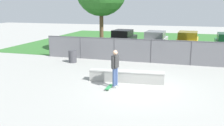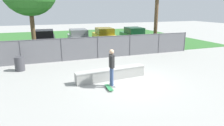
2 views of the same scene
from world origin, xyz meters
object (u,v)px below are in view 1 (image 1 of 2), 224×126
at_px(car_silver, 155,40).
at_px(concrete_ledge, 126,76).
at_px(trash_bin, 73,56).
at_px(skateboarder, 115,67).
at_px(skateboard, 109,87).
at_px(car_black, 123,38).
at_px(car_yellow, 187,41).

bearing_deg(car_silver, concrete_ledge, -91.76).
bearing_deg(trash_bin, car_silver, 54.85).
relative_size(skateboarder, skateboard, 2.26).
relative_size(car_black, car_yellow, 1.00).
relative_size(skateboard, car_yellow, 0.19).
relative_size(skateboarder, trash_bin, 2.14).
distance_m(skateboard, trash_bin, 6.11).
height_order(skateboarder, car_silver, skateboarder).
xyz_separation_m(skateboard, car_silver, (0.87, 11.55, 0.77)).
xyz_separation_m(skateboarder, skateboard, (-0.22, -0.24, -0.94)).
distance_m(skateboarder, car_yellow, 12.24).
relative_size(skateboard, car_silver, 0.19).
xyz_separation_m(skateboard, car_black, (-2.27, 11.99, 0.77)).
xyz_separation_m(concrete_ledge, car_black, (-2.82, 10.78, 0.54)).
bearing_deg(car_silver, trash_bin, -125.15).
height_order(car_black, car_yellow, same).
height_order(skateboarder, skateboard, skateboarder).
distance_m(car_silver, trash_bin, 8.57).
bearing_deg(car_black, skateboarder, -78.01).
bearing_deg(concrete_ledge, car_yellow, 73.75).
bearing_deg(car_black, trash_bin, -103.51).
xyz_separation_m(car_silver, car_yellow, (2.82, 0.43, 0.00)).
relative_size(car_silver, car_yellow, 1.00).
distance_m(skateboarder, car_silver, 11.33).
relative_size(concrete_ledge, car_black, 0.90).
bearing_deg(car_silver, car_yellow, 8.57).
xyz_separation_m(concrete_ledge, car_yellow, (3.14, 10.77, 0.54)).
bearing_deg(concrete_ledge, trash_bin, 144.09).
distance_m(skateboarder, car_black, 12.02).
height_order(concrete_ledge, car_silver, car_silver).
distance_m(concrete_ledge, car_black, 11.16).
bearing_deg(trash_bin, car_yellow, 43.77).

